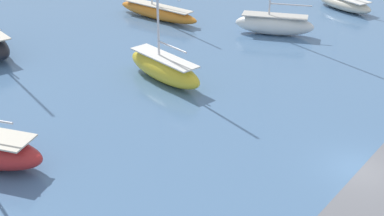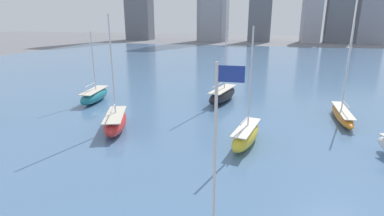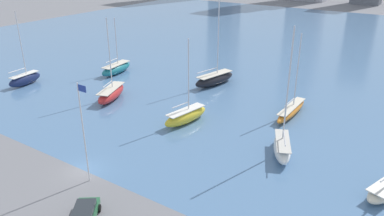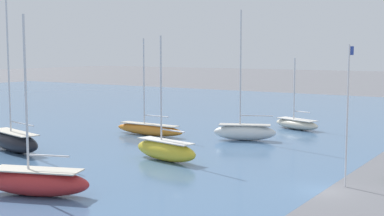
# 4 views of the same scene
# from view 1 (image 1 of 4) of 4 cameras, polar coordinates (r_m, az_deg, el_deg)

# --- Properties ---
(ground_plane) EXTENTS (500.00, 500.00, 0.00)m
(ground_plane) POSITION_cam_1_polar(r_m,az_deg,el_deg) (32.68, 17.43, -6.29)
(ground_plane) COLOR slate
(sailboat_white) EXTENTS (4.98, 7.82, 15.89)m
(sailboat_white) POSITION_cam_1_polar(r_m,az_deg,el_deg) (53.19, 8.77, 8.91)
(sailboat_white) COLOR white
(sailboat_white) RESTS_ON harbor_water
(sailboat_yellow) EXTENTS (3.51, 8.36, 12.48)m
(sailboat_yellow) POSITION_cam_1_polar(r_m,az_deg,el_deg) (42.00, -2.99, 4.28)
(sailboat_yellow) COLOR yellow
(sailboat_yellow) RESTS_ON harbor_water
(sailboat_cream) EXTENTS (4.63, 7.72, 9.96)m
(sailboat_cream) POSITION_cam_1_polar(r_m,az_deg,el_deg) (63.19, 15.94, 10.74)
(sailboat_cream) COLOR beige
(sailboat_cream) RESTS_ON harbor_water
(sailboat_orange) EXTENTS (1.85, 10.55, 12.59)m
(sailboat_orange) POSITION_cam_1_polar(r_m,az_deg,el_deg) (57.60, -3.68, 10.26)
(sailboat_orange) COLOR orange
(sailboat_orange) RESTS_ON harbor_water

